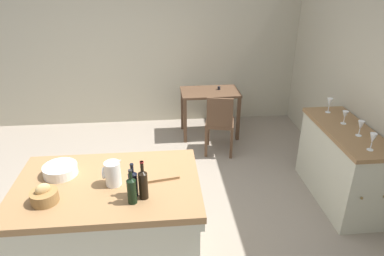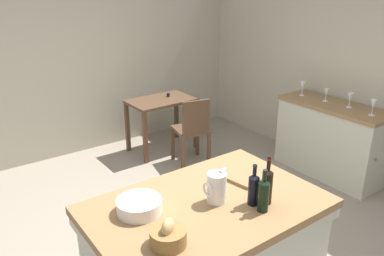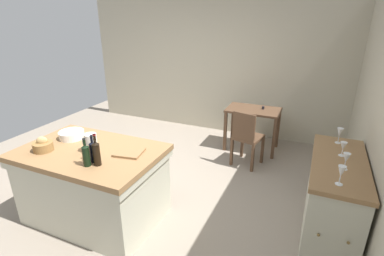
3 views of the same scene
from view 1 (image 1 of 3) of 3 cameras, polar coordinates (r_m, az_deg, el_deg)
ground_plane at (r=4.09m, az=-7.65°, el=-13.51°), size 6.76×6.76×0.00m
wall_back at (r=5.92m, az=-7.71°, el=13.01°), size 5.32×0.12×2.60m
island_table at (r=3.28m, az=-13.04°, el=-14.64°), size 1.56×1.03×0.88m
side_cabinet at (r=4.37m, az=23.18°, el=-5.49°), size 0.52×1.32×0.91m
writing_desk at (r=5.50m, az=2.94°, el=4.88°), size 0.91×0.57×0.80m
wooden_chair at (r=4.97m, az=4.57°, el=0.91°), size 0.48×0.48×0.91m
pitcher at (r=2.96m, az=-12.85°, el=-7.24°), size 0.17×0.13×0.25m
wash_bowl at (r=3.25m, az=-20.74°, el=-6.46°), size 0.29×0.29×0.09m
bread_basket at (r=2.95m, az=-23.05°, el=-10.15°), size 0.21×0.21×0.17m
cutting_board at (r=3.09m, az=-5.17°, el=-7.23°), size 0.32×0.30×0.02m
wine_bottle_dark at (r=2.74m, az=-8.00°, el=-8.98°), size 0.07×0.07×0.33m
wine_bottle_amber at (r=2.79m, az=-9.62°, el=-8.83°), size 0.07×0.07×0.29m
wine_bottle_green at (r=2.72m, az=-9.84°, el=-9.90°), size 0.07×0.07×0.29m
wine_glass_far_left at (r=3.76m, az=27.49°, el=-1.57°), size 0.07×0.07×0.18m
wine_glass_left at (r=4.02m, az=25.89°, el=0.34°), size 0.07×0.07×0.17m
wine_glass_middle at (r=4.26m, az=23.77°, el=1.93°), size 0.07×0.07×0.15m
wine_glass_right at (r=4.51m, az=21.59°, el=3.85°), size 0.07×0.07×0.18m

